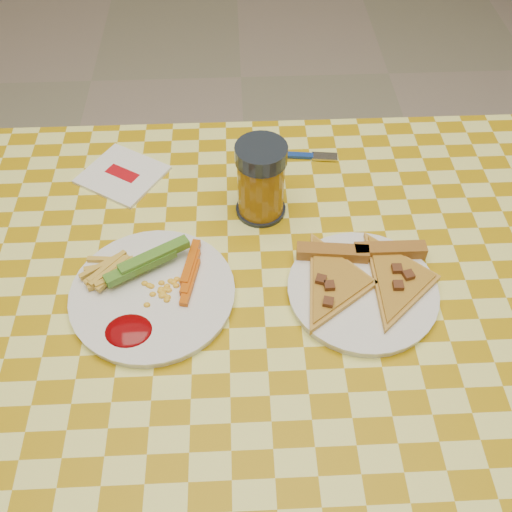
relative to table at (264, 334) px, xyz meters
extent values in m
plane|color=beige|center=(0.00, 0.00, -0.68)|extent=(8.00, 8.00, 0.00)
cylinder|color=silver|center=(-0.54, 0.34, -0.33)|extent=(0.06, 0.06, 0.71)
cylinder|color=silver|center=(0.54, 0.34, -0.33)|extent=(0.06, 0.06, 0.71)
cube|color=#543C1C|center=(0.00, 0.00, 0.05)|extent=(1.20, 0.80, 0.04)
cylinder|color=white|center=(-0.16, 0.02, 0.08)|extent=(0.25, 0.25, 0.01)
cylinder|color=white|center=(0.15, 0.02, 0.08)|extent=(0.28, 0.28, 0.01)
cube|color=#1A5F0F|center=(-0.17, 0.06, 0.11)|extent=(0.11, 0.09, 0.02)
cube|color=#D05509|center=(-0.11, 0.05, 0.09)|extent=(0.07, 0.09, 0.02)
ellipsoid|color=#720205|center=(-0.19, -0.04, 0.09)|extent=(0.07, 0.06, 0.01)
cube|color=#B08027|center=(0.11, 0.08, 0.10)|extent=(0.11, 0.03, 0.02)
cube|color=#B08027|center=(0.20, 0.08, 0.10)|extent=(0.11, 0.02, 0.02)
cylinder|color=black|center=(0.00, 0.20, 0.08)|extent=(0.08, 0.08, 0.01)
cylinder|color=#8A580F|center=(0.00, 0.20, 0.13)|extent=(0.08, 0.08, 0.11)
cylinder|color=black|center=(0.00, 0.20, 0.19)|extent=(0.08, 0.08, 0.03)
cube|color=white|center=(-0.24, 0.29, 0.08)|extent=(0.17, 0.17, 0.01)
cube|color=#B30A12|center=(-0.24, 0.29, 0.08)|extent=(0.06, 0.05, 0.00)
cube|color=navy|center=(0.06, 0.33, 0.08)|extent=(0.10, 0.02, 0.01)
cube|color=silver|center=(0.13, 0.32, 0.08)|extent=(0.05, 0.03, 0.00)
camera|label=1|loc=(-0.03, -0.48, 0.76)|focal=40.00mm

